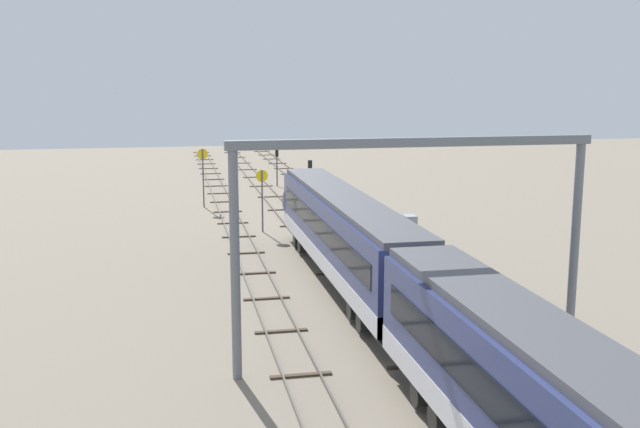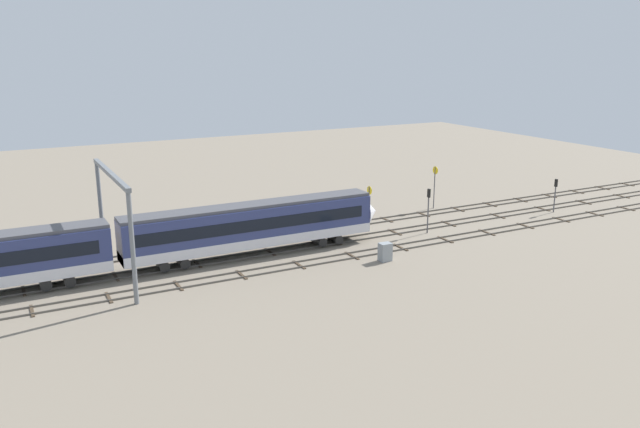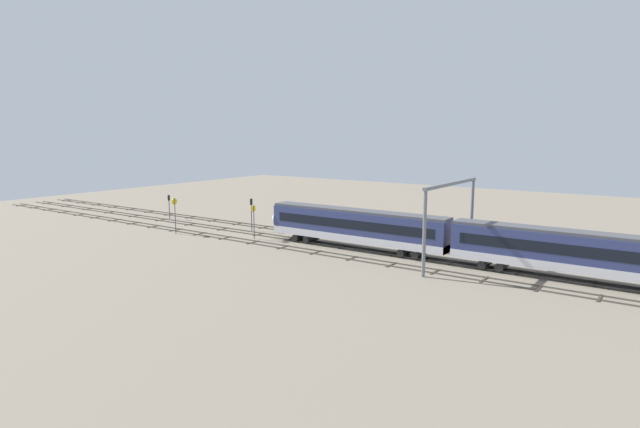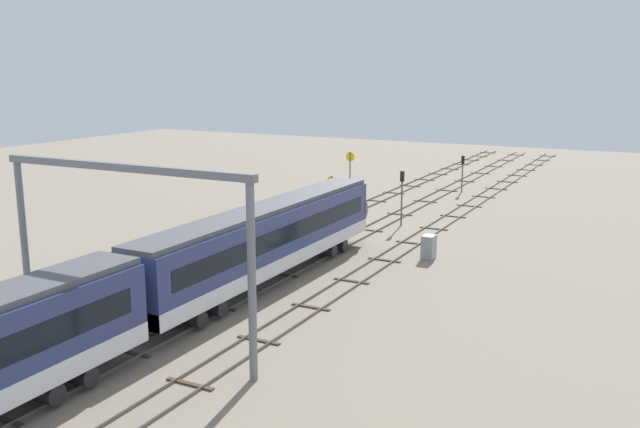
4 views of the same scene
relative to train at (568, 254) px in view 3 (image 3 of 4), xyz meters
name	(u,v)px [view 3 (image 3 of 4)]	position (x,y,z in m)	size (l,w,h in m)	color
ground_plane	(321,244)	(29.53, 0.00, -2.66)	(158.67, 158.67, 0.00)	gray
track_near_foreground	(340,237)	(29.53, -4.61, -2.59)	(142.67, 2.40, 0.16)	#59544C
track_with_train	(321,243)	(29.53, 0.00, -2.59)	(142.67, 2.40, 0.16)	#59544C
track_middle	(299,250)	(29.53, 4.61, -2.59)	(142.67, 2.40, 0.16)	#59544C
train	(568,254)	(0.00, 0.00, 0.00)	(75.20, 3.24, 4.80)	navy
overhead_gantry	(451,205)	(12.01, 0.12, 3.82)	(0.40, 14.36, 9.03)	slate
speed_sign_near_foreground	(254,217)	(38.68, 2.71, 0.35)	(0.14, 0.89, 4.62)	#4C4C51
speed_sign_mid_trackside	(175,211)	(50.29, 6.45, 0.69)	(0.14, 0.93, 5.14)	#4C4C51
signal_light_trackside_approach	(251,210)	(43.17, -1.71, 0.43)	(0.31, 0.32, 4.73)	#4C4C51
signal_light_trackside_departure	(169,203)	(61.67, -1.69, -0.02)	(0.31, 0.32, 3.98)	#4C4C51
relay_cabinet	(322,226)	(34.26, -7.16, -1.81)	(1.11, 0.84, 1.69)	gray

